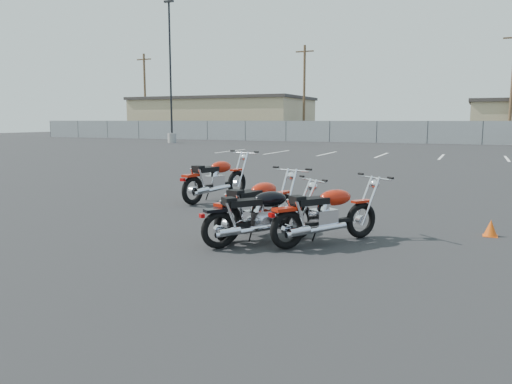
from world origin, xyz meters
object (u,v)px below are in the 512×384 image
at_px(motorcycle_front_red, 216,179).
at_px(motorcycle_third_red, 257,206).
at_px(motorcycle_second_black, 260,215).
at_px(motorcycle_rear_red, 326,214).

distance_m(motorcycle_front_red, motorcycle_third_red, 3.64).
height_order(motorcycle_front_red, motorcycle_third_red, motorcycle_front_red).
relative_size(motorcycle_second_black, motorcycle_rear_red, 0.94).
distance_m(motorcycle_third_red, motorcycle_rear_red, 1.19).
bearing_deg(motorcycle_third_red, motorcycle_second_black, -62.55).
xyz_separation_m(motorcycle_second_black, motorcycle_third_red, (-0.28, 0.54, 0.03)).
relative_size(motorcycle_front_red, motorcycle_rear_red, 1.22).
height_order(motorcycle_third_red, motorcycle_rear_red, motorcycle_third_red).
height_order(motorcycle_second_black, motorcycle_third_red, motorcycle_third_red).
distance_m(motorcycle_front_red, motorcycle_rear_red, 4.55).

